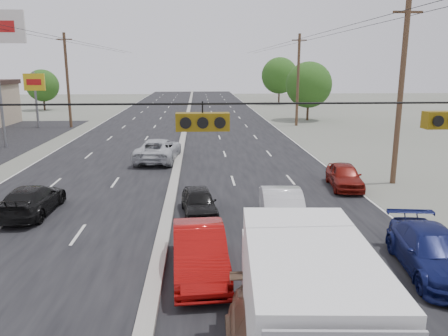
{
  "coord_description": "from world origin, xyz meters",
  "views": [
    {
      "loc": [
        1.41,
        -8.53,
        6.5
      ],
      "look_at": [
        2.51,
        9.92,
        2.2
      ],
      "focal_mm": 35.0,
      "sensor_mm": 36.0,
      "label": 1
    }
  ],
  "objects_px": {
    "queue_car_d": "(433,252)",
    "oncoming_far": "(158,150)",
    "utility_pole_right_b": "(401,93)",
    "red_sedan": "(200,252)",
    "tree_right_mid": "(309,85)",
    "utility_pole_left_c": "(68,80)",
    "tree_right_far": "(280,76)",
    "pole_sign_far": "(35,87)",
    "queue_car_a": "(199,202)",
    "queue_car_e": "(344,176)",
    "tree_left_far": "(43,86)",
    "utility_pole_right_c": "(298,80)",
    "queue_car_b": "(282,210)",
    "oncoming_near": "(32,200)",
    "box_truck": "(301,305)"
  },
  "relations": [
    {
      "from": "utility_pole_right_c",
      "to": "box_truck",
      "type": "xyz_separation_m",
      "value": [
        -9.01,
        -40.45,
        -3.44
      ]
    },
    {
      "from": "utility_pole_left_c",
      "to": "queue_car_e",
      "type": "xyz_separation_m",
      "value": [
        21.86,
        -25.89,
        -4.44
      ]
    },
    {
      "from": "tree_left_far",
      "to": "queue_car_d",
      "type": "height_order",
      "value": "tree_left_far"
    },
    {
      "from": "utility_pole_right_c",
      "to": "tree_right_mid",
      "type": "height_order",
      "value": "utility_pole_right_c"
    },
    {
      "from": "utility_pole_left_c",
      "to": "utility_pole_right_c",
      "type": "xyz_separation_m",
      "value": [
        25.0,
        0.0,
        0.0
      ]
    },
    {
      "from": "queue_car_e",
      "to": "oncoming_near",
      "type": "distance_m",
      "value": 15.81
    },
    {
      "from": "utility_pole_right_b",
      "to": "utility_pole_right_c",
      "type": "distance_m",
      "value": 25.0
    },
    {
      "from": "queue_car_e",
      "to": "pole_sign_far",
      "type": "bearing_deg",
      "value": 140.91
    },
    {
      "from": "red_sedan",
      "to": "oncoming_near",
      "type": "height_order",
      "value": "red_sedan"
    },
    {
      "from": "red_sedan",
      "to": "queue_car_d",
      "type": "bearing_deg",
      "value": -5.58
    },
    {
      "from": "utility_pole_right_c",
      "to": "box_truck",
      "type": "relative_size",
      "value": 1.53
    },
    {
      "from": "utility_pole_left_c",
      "to": "tree_right_far",
      "type": "height_order",
      "value": "utility_pole_left_c"
    },
    {
      "from": "utility_pole_right_c",
      "to": "queue_car_e",
      "type": "bearing_deg",
      "value": -96.92
    },
    {
      "from": "utility_pole_right_b",
      "to": "queue_car_d",
      "type": "distance_m",
      "value": 12.37
    },
    {
      "from": "pole_sign_far",
      "to": "queue_car_b",
      "type": "relative_size",
      "value": 1.28
    },
    {
      "from": "utility_pole_left_c",
      "to": "tree_left_far",
      "type": "height_order",
      "value": "utility_pole_left_c"
    },
    {
      "from": "utility_pole_right_c",
      "to": "tree_right_far",
      "type": "height_order",
      "value": "utility_pole_right_c"
    },
    {
      "from": "box_truck",
      "to": "queue_car_b",
      "type": "xyz_separation_m",
      "value": [
        1.32,
        8.74,
        -0.9
      ]
    },
    {
      "from": "utility_pole_right_b",
      "to": "red_sedan",
      "type": "height_order",
      "value": "utility_pole_right_b"
    },
    {
      "from": "utility_pole_right_b",
      "to": "utility_pole_right_c",
      "type": "bearing_deg",
      "value": 90.0
    },
    {
      "from": "utility_pole_left_c",
      "to": "tree_right_far",
      "type": "xyz_separation_m",
      "value": [
        28.5,
        30.0,
        -0.15
      ]
    },
    {
      "from": "pole_sign_far",
      "to": "tree_right_far",
      "type": "bearing_deg",
      "value": 43.15
    },
    {
      "from": "oncoming_near",
      "to": "utility_pole_right_c",
      "type": "bearing_deg",
      "value": -120.82
    },
    {
      "from": "queue_car_b",
      "to": "utility_pole_left_c",
      "type": "bearing_deg",
      "value": 122.53
    },
    {
      "from": "queue_car_a",
      "to": "queue_car_e",
      "type": "relative_size",
      "value": 0.91
    },
    {
      "from": "queue_car_b",
      "to": "tree_right_mid",
      "type": "bearing_deg",
      "value": 78.39
    },
    {
      "from": "queue_car_a",
      "to": "tree_right_far",
      "type": "bearing_deg",
      "value": 70.35
    },
    {
      "from": "box_truck",
      "to": "queue_car_a",
      "type": "distance_m",
      "value": 10.78
    },
    {
      "from": "queue_car_d",
      "to": "oncoming_far",
      "type": "xyz_separation_m",
      "value": [
        -10.26,
        17.79,
        0.09
      ]
    },
    {
      "from": "pole_sign_far",
      "to": "queue_car_a",
      "type": "height_order",
      "value": "pole_sign_far"
    },
    {
      "from": "queue_car_a",
      "to": "tree_right_mid",
      "type": "bearing_deg",
      "value": 62.76
    },
    {
      "from": "tree_right_mid",
      "to": "queue_car_e",
      "type": "distance_m",
      "value": 31.61
    },
    {
      "from": "box_truck",
      "to": "queue_car_a",
      "type": "xyz_separation_m",
      "value": [
        -2.09,
        10.52,
        -1.06
      ]
    },
    {
      "from": "utility_pole_right_b",
      "to": "queue_car_e",
      "type": "xyz_separation_m",
      "value": [
        -3.14,
        -0.89,
        -4.44
      ]
    },
    {
      "from": "queue_car_d",
      "to": "utility_pole_right_b",
      "type": "bearing_deg",
      "value": 79.35
    },
    {
      "from": "utility_pole_right_c",
      "to": "oncoming_far",
      "type": "height_order",
      "value": "utility_pole_right_c"
    },
    {
      "from": "pole_sign_far",
      "to": "oncoming_near",
      "type": "xyz_separation_m",
      "value": [
        9.93,
        -29.34,
        -3.75
      ]
    },
    {
      "from": "tree_left_far",
      "to": "red_sedan",
      "type": "height_order",
      "value": "tree_left_far"
    },
    {
      "from": "queue_car_a",
      "to": "red_sedan",
      "type": "bearing_deg",
      "value": -95.96
    },
    {
      "from": "tree_right_mid",
      "to": "queue_car_d",
      "type": "bearing_deg",
      "value": -98.52
    },
    {
      "from": "tree_right_far",
      "to": "queue_car_a",
      "type": "xyz_separation_m",
      "value": [
        -14.6,
        -59.93,
        -4.34
      ]
    },
    {
      "from": "red_sedan",
      "to": "tree_left_far",
      "type": "bearing_deg",
      "value": 109.75
    },
    {
      "from": "queue_car_b",
      "to": "queue_car_d",
      "type": "height_order",
      "value": "queue_car_b"
    },
    {
      "from": "tree_right_far",
      "to": "queue_car_d",
      "type": "bearing_deg",
      "value": -96.18
    },
    {
      "from": "utility_pole_right_c",
      "to": "tree_right_far",
      "type": "distance_m",
      "value": 30.2
    },
    {
      "from": "tree_left_far",
      "to": "queue_car_d",
      "type": "distance_m",
      "value": 63.98
    },
    {
      "from": "utility_pole_right_b",
      "to": "pole_sign_far",
      "type": "distance_m",
      "value": 37.92
    },
    {
      "from": "utility_pole_left_c",
      "to": "pole_sign_far",
      "type": "relative_size",
      "value": 1.67
    },
    {
      "from": "queue_car_b",
      "to": "queue_car_a",
      "type": "bearing_deg",
      "value": 156.34
    },
    {
      "from": "utility_pole_right_b",
      "to": "pole_sign_far",
      "type": "bearing_deg",
      "value": 138.74
    }
  ]
}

